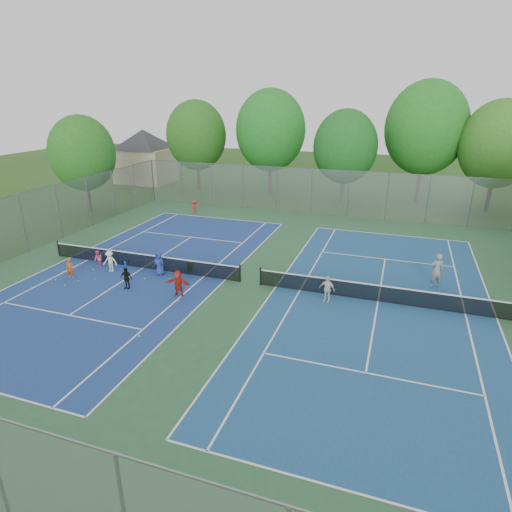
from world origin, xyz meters
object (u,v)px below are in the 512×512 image
(ball_hopper, at_px, (190,266))
(instructor, at_px, (437,270))
(ball_crate, at_px, (126,262))
(net_left, at_px, (143,261))
(net_right, at_px, (379,294))

(ball_hopper, relative_size, instructor, 0.29)
(ball_crate, xyz_separation_m, instructor, (18.16, 2.77, 0.82))
(net_left, distance_m, net_right, 14.00)
(ball_crate, bearing_deg, instructor, 8.67)
(net_right, bearing_deg, ball_crate, 179.37)
(ball_crate, bearing_deg, ball_hopper, 6.21)
(net_left, height_order, ball_hopper, net_left)
(instructor, bearing_deg, ball_hopper, -10.38)
(net_left, xyz_separation_m, net_right, (14.00, 0.00, 0.00))
(ball_crate, height_order, ball_hopper, ball_hopper)
(net_right, distance_m, instructor, 4.10)
(net_left, relative_size, ball_hopper, 22.91)
(net_left, relative_size, net_right, 1.00)
(net_left, height_order, ball_crate, net_left)
(ball_hopper, xyz_separation_m, instructor, (13.91, 2.31, 0.69))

